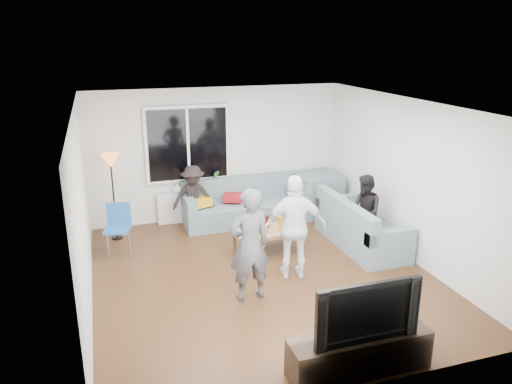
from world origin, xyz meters
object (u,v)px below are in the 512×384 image
object	(u,v)px
player_left	(249,245)
spectator_right	(365,212)
sofa_right_section	(362,222)
tv_console	(359,353)
sofa_back_section	(243,202)
floor_lamp	(114,197)
side_chair	(117,230)
player_right	(295,227)
coffee_table	(267,241)
television	(363,308)
spectator_back	(193,197)

from	to	relation	value
player_left	spectator_right	distance (m)	2.65
sofa_right_section	spectator_right	distance (m)	0.23
player_left	tv_console	bearing A→B (deg)	104.67
sofa_back_section	floor_lamp	world-z (taller)	floor_lamp
side_chair	player_right	distance (m)	3.03
sofa_back_section	coffee_table	xyz separation A→B (m)	(-0.02, -1.51, -0.22)
side_chair	sofa_right_section	bearing A→B (deg)	2.98
tv_console	television	xyz separation A→B (m)	(0.00, 0.00, 0.56)
spectator_right	sofa_back_section	bearing A→B (deg)	-130.27
floor_lamp	player_right	bearing A→B (deg)	-43.24
spectator_right	spectator_back	distance (m)	3.19
sofa_right_section	television	world-z (taller)	television
floor_lamp	spectator_back	bearing A→B (deg)	4.68
sofa_back_section	coffee_table	world-z (taller)	sofa_back_section
sofa_back_section	spectator_back	xyz separation A→B (m)	(-0.96, 0.03, 0.18)
side_chair	player_left	bearing A→B (deg)	-35.81
side_chair	spectator_back	world-z (taller)	spectator_back
sofa_right_section	side_chair	distance (m)	4.17
spectator_right	tv_console	world-z (taller)	spectator_right
coffee_table	side_chair	bearing A→B (deg)	163.61
television	side_chair	bearing A→B (deg)	120.50
floor_lamp	player_right	xyz separation A→B (m)	(2.51, -2.36, 0.02)
player_left	spectator_back	xyz separation A→B (m)	(-0.22, 2.91, -0.20)
sofa_back_section	spectator_back	bearing A→B (deg)	178.21
player_right	tv_console	world-z (taller)	player_right
television	sofa_back_section	bearing A→B (deg)	89.13
sofa_back_section	sofa_right_section	distance (m)	2.38
tv_console	side_chair	bearing A→B (deg)	120.50
spectator_back	television	size ratio (longest dim) A/B	1.02
floor_lamp	player_left	bearing A→B (deg)	-59.22
player_right	spectator_right	bearing A→B (deg)	-143.84
floor_lamp	player_right	world-z (taller)	player_right
coffee_table	tv_console	distance (m)	3.26
sofa_back_section	player_right	bearing A→B (deg)	-87.61
sofa_right_section	television	xyz separation A→B (m)	(-1.73, -3.06, 0.36)
player_left	spectator_back	world-z (taller)	player_left
player_right	sofa_back_section	bearing A→B (deg)	-74.60
sofa_back_section	player_left	world-z (taller)	player_left
spectator_right	television	bearing A→B (deg)	-23.32
sofa_back_section	floor_lamp	xyz separation A→B (m)	(-2.41, -0.09, 0.36)
side_chair	floor_lamp	world-z (taller)	floor_lamp
floor_lamp	tv_console	distance (m)	5.26
sofa_back_section	side_chair	world-z (taller)	side_chair
spectator_right	spectator_back	xyz separation A→B (m)	(-2.62, 1.82, -0.03)
spectator_right	floor_lamp	bearing A→B (deg)	-105.82
sofa_right_section	coffee_table	bearing A→B (deg)	83.11
coffee_table	player_right	xyz separation A→B (m)	(0.12, -0.95, 0.60)
coffee_table	floor_lamp	distance (m)	2.84
player_left	television	distance (m)	2.00
floor_lamp	coffee_table	bearing A→B (deg)	-30.64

